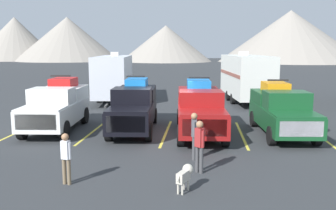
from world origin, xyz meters
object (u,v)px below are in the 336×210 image
pickup_truck_a (57,106)px  camper_trailer_b (246,76)px  pickup_truck_d (281,110)px  pickup_truck_b (134,106)px  pickup_truck_c (200,109)px  person_a (199,143)px  person_c (194,133)px  camper_trailer_a (114,75)px  person_b (66,155)px  dog (185,174)px

pickup_truck_a → camper_trailer_b: (10.42, 10.20, 0.77)m
pickup_truck_a → pickup_truck_d: size_ratio=0.98×
pickup_truck_b → camper_trailer_b: size_ratio=0.66×
pickup_truck_c → pickup_truck_d: bearing=5.5°
person_a → person_c: size_ratio=1.00×
camper_trailer_a → person_a: size_ratio=5.16×
pickup_truck_c → person_b: 7.93m
camper_trailer_b → dog: 17.97m
person_a → person_b: person_a is taller
camper_trailer_b → person_a: bearing=-101.8°
pickup_truck_b → person_a: bearing=-61.5°
pickup_truck_b → person_a: size_ratio=3.34×
pickup_truck_a → person_a: (7.10, -5.77, -0.21)m
pickup_truck_a → pickup_truck_b: (3.83, 0.25, -0.02)m
camper_trailer_b → person_b: camper_trailer_b is taller
pickup_truck_a → camper_trailer_a: camper_trailer_a is taller
person_b → person_c: (3.75, 2.83, 0.10)m
pickup_truck_a → person_c: bearing=-32.2°
person_c → person_b: bearing=-142.9°
dog → camper_trailer_b: bearing=78.1°
pickup_truck_d → person_c: (-4.01, -4.41, -0.15)m
person_b → dog: person_b is taller
pickup_truck_d → pickup_truck_b: bearing=178.6°
pickup_truck_c → pickup_truck_d: 3.85m
pickup_truck_c → person_a: pickup_truck_c is taller
person_a → person_b: (-3.96, -1.40, -0.10)m
person_b → dog: bearing=-2.4°
pickup_truck_b → pickup_truck_d: 7.07m
pickup_truck_b → person_a: 6.85m
pickup_truck_b → dog: 8.13m
dog → pickup_truck_b: bearing=110.9°
camper_trailer_b → person_a: camper_trailer_b is taller
person_b → camper_trailer_a: bearing=98.9°
person_c → pickup_truck_a: bearing=147.8°
person_a → pickup_truck_a: bearing=140.9°
pickup_truck_a → pickup_truck_b: 3.84m
pickup_truck_c → person_c: bearing=-92.6°
pickup_truck_d → person_b: bearing=-137.0°
pickup_truck_c → camper_trailer_b: camper_trailer_b is taller
pickup_truck_a → dog: size_ratio=6.71×
person_b → dog: size_ratio=1.96×
pickup_truck_a → dog: bearing=-47.5°
dog → person_c: bearing=86.6°
pickup_truck_d → person_b: 10.62m
pickup_truck_c → dog: bearing=-92.9°
pickup_truck_b → person_b: pickup_truck_b is taller
person_a → person_c: bearing=98.1°
dog → person_a: bearing=76.1°
camper_trailer_b → person_b: size_ratio=5.56×
pickup_truck_a → person_b: 7.83m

